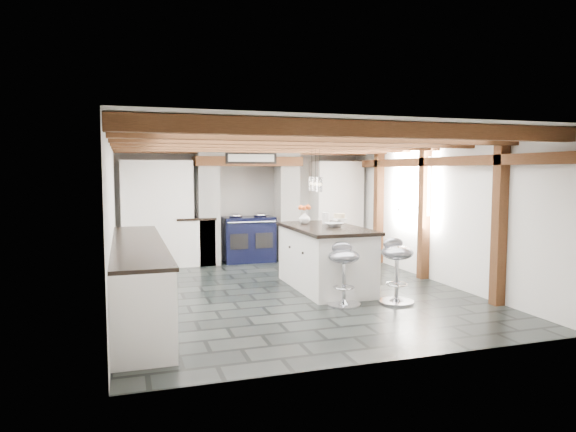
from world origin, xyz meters
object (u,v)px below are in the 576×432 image
object	(u,v)px
bar_stool_far	(344,267)
range_cooker	(248,238)
bar_stool_near	(396,263)
kitchen_island	(325,257)

from	to	relation	value
bar_stool_far	range_cooker	bearing A→B (deg)	121.57
bar_stool_near	bar_stool_far	bearing A→B (deg)	170.12
kitchen_island	bar_stool_near	distance (m)	1.28
bar_stool_near	range_cooker	bearing A→B (deg)	104.99
kitchen_island	bar_stool_near	world-z (taller)	kitchen_island
range_cooker	kitchen_island	distance (m)	2.70
range_cooker	bar_stool_near	size ratio (longest dim) A/B	1.12
range_cooker	bar_stool_far	distance (m)	3.70
range_cooker	kitchen_island	world-z (taller)	kitchen_island
bar_stool_near	kitchen_island	bearing A→B (deg)	115.09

